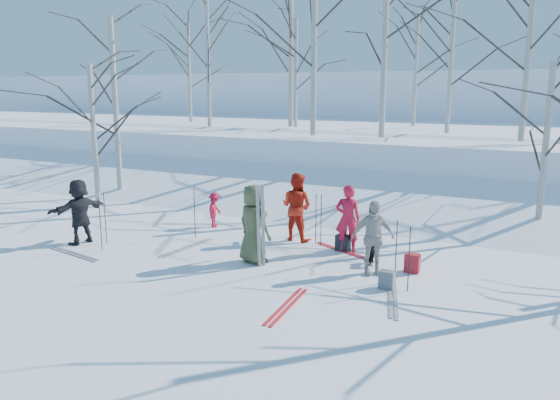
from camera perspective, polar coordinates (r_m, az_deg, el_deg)
The scene contains 40 objects.
ground at distance 12.42m, azimuth -3.19°, elevation -7.13°, with size 120.00×120.00×0.00m, color white.
snow_ramp at distance 18.54m, azimuth 7.79°, elevation -0.44°, with size 70.00×9.50×1.40m, color white.
snow_plateau at distance 27.94m, azimuth 14.74°, elevation 5.09°, with size 70.00×18.00×2.20m, color white.
far_hill at distance 48.54m, azimuth 20.32°, elevation 8.55°, with size 90.00×30.00×6.00m, color white.
skier_olive_center at distance 12.58m, azimuth -2.77°, elevation -2.51°, with size 0.90×0.59×1.84m, color #3E4428.
skier_red_north at distance 13.50m, azimuth 7.09°, elevation -1.94°, with size 0.61×0.40×1.69m, color red.
skier_redor_behind at distance 14.44m, azimuth 1.74°, elevation -0.71°, with size 0.88×0.69×1.81m, color red.
skier_red_seated at distance 16.00m, azimuth -6.83°, elevation -1.02°, with size 0.66×0.38×1.02m, color red.
skier_cream_east at distance 11.98m, azimuth 9.65°, elevation -3.87°, with size 0.96×0.40×1.64m, color beige.
skier_grey_west at distance 15.07m, azimuth -20.22°, elevation -1.12°, with size 1.58×0.50×1.70m, color black.
dog at distance 12.77m, azimuth 9.75°, elevation -5.62°, with size 0.26×0.57×0.48m, color black.
upright_ski_left at distance 12.22m, azimuth -2.28°, elevation -2.79°, with size 0.07×0.02×1.90m, color silver.
upright_ski_right at distance 12.25m, azimuth -1.78°, elevation -2.74°, with size 0.07×0.02×1.90m, color silver.
ski_pair_a at distance 13.71m, azimuth 6.66°, elevation -5.32°, with size 1.80×1.00×0.02m, color red, non-canonical shape.
ski_pair_b at distance 10.86m, azimuth 11.71°, elevation -10.12°, with size 0.74×1.88×0.02m, color silver, non-canonical shape.
ski_pair_c at distance 14.11m, azimuth -9.71°, elevation -4.92°, with size 0.33×1.91×0.02m, color silver, non-canonical shape.
ski_pair_d at distance 14.32m, azimuth -20.71°, elevation -5.28°, with size 1.91×0.52×0.02m, color silver, non-canonical shape.
ski_pair_e at distance 10.33m, azimuth 0.71°, elevation -11.01°, with size 0.38×1.91×0.02m, color red, non-canonical shape.
ski_pole_a at distance 11.13m, azimuth 13.33°, elevation -6.04°, with size 0.02×0.02×1.34m, color black.
ski_pole_b at distance 14.86m, azimuth -17.81°, elevation -1.85°, with size 0.02×0.02×1.34m, color black.
ski_pole_c at distance 14.84m, azimuth -8.91°, elevation -1.44°, with size 0.02×0.02×1.34m, color black.
ski_pole_d at distance 11.58m, azimuth 12.04°, elevation -5.28°, with size 0.02×0.02×1.34m, color black.
ski_pole_e at distance 14.27m, azimuth -18.26°, elevation -2.43°, with size 0.02×0.02×1.34m, color black.
ski_pole_f at distance 13.99m, azimuth 4.31°, elevation -2.14°, with size 0.02×0.02×1.34m, color black.
ski_pole_g at distance 14.11m, azimuth 3.77°, elevation -2.01°, with size 0.02×0.02×1.34m, color black.
backpack_red at distance 12.42m, azimuth 13.66°, elevation -6.43°, with size 0.32×0.22×0.42m, color #A41920.
backpack_grey at distance 11.32m, azimuth 11.09°, elevation -8.20°, with size 0.30×0.20×0.38m, color #585A5F.
backpack_dark at distance 13.73m, azimuth 6.59°, elevation -4.47°, with size 0.34×0.24×0.40m, color black.
birch_plateau_a at distance 26.16m, azimuth -7.52°, elevation 13.90°, with size 4.63×4.63×5.76m, color silver, non-canonical shape.
birch_plateau_b at distance 25.92m, azimuth 1.66°, elevation 13.03°, with size 4.00×4.00×4.86m, color silver, non-canonical shape.
birch_plateau_c at distance 21.29m, azimuth 3.59°, elevation 16.53°, with size 5.67×5.67×7.24m, color silver, non-canonical shape.
birch_plateau_d at distance 23.31m, azimuth 17.41°, elevation 13.24°, with size 4.32×4.32×5.32m, color silver, non-canonical shape.
birch_plateau_e at distance 26.14m, azimuth 1.13°, elevation 15.07°, with size 5.31×5.31×6.73m, color silver, non-canonical shape.
birch_plateau_f at distance 27.33m, azimuth 13.99°, elevation 13.00°, with size 4.26×4.26×5.22m, color silver, non-canonical shape.
birch_plateau_h at distance 20.77m, azimuth 10.91°, elevation 16.16°, with size 5.51×5.51×7.01m, color silver, non-canonical shape.
birch_plateau_i at distance 30.17m, azimuth -9.46°, elevation 12.98°, with size 4.23×4.23×5.18m, color silver, non-canonical shape.
birch_plateau_k at distance 20.62m, azimuth 24.61°, elevation 14.89°, with size 5.26×5.26×6.66m, color silver, non-canonical shape.
birch_edge_a at distance 19.37m, azimuth -18.86°, elevation 6.26°, with size 3.95×3.95×4.78m, color silver, non-canonical shape.
birch_edge_d at distance 21.02m, azimuth -16.81°, elevation 9.13°, with size 5.16×5.16×6.51m, color silver, non-canonical shape.
birch_edge_e at distance 16.09m, azimuth 25.96°, elevation 4.56°, with size 3.87×3.87×4.67m, color silver, non-canonical shape.
Camera 1 is at (5.97, -10.13, 3.98)m, focal length 35.00 mm.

